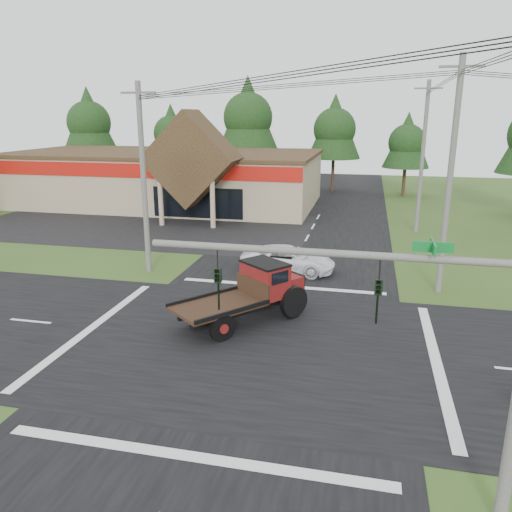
# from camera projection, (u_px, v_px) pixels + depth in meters

# --- Properties ---
(ground) EXTENTS (120.00, 120.00, 0.00)m
(ground) POSITION_uv_depth(u_px,v_px,m) (251.00, 344.00, 19.85)
(ground) COLOR #314418
(ground) RESTS_ON ground
(road_ns) EXTENTS (12.00, 120.00, 0.02)m
(road_ns) POSITION_uv_depth(u_px,v_px,m) (251.00, 343.00, 19.85)
(road_ns) COLOR black
(road_ns) RESTS_ON ground
(road_ew) EXTENTS (120.00, 12.00, 0.02)m
(road_ew) POSITION_uv_depth(u_px,v_px,m) (251.00, 343.00, 19.85)
(road_ew) COLOR black
(road_ew) RESTS_ON ground
(parking_apron) EXTENTS (28.00, 14.00, 0.02)m
(parking_apron) POSITION_uv_depth(u_px,v_px,m) (138.00, 226.00, 40.63)
(parking_apron) COLOR black
(parking_apron) RESTS_ON ground
(cvs_building) EXTENTS (30.40, 18.20, 9.19)m
(cvs_building) POSITION_uv_depth(u_px,v_px,m) (167.00, 176.00, 50.15)
(cvs_building) COLOR tan
(cvs_building) RESTS_ON ground
(traffic_signal_mast) EXTENTS (8.12, 0.24, 7.00)m
(traffic_signal_mast) POSITION_uv_depth(u_px,v_px,m) (441.00, 333.00, 10.37)
(traffic_signal_mast) COLOR #595651
(traffic_signal_mast) RESTS_ON ground
(utility_pole_nw) EXTENTS (2.00, 0.30, 10.50)m
(utility_pole_nw) POSITION_uv_depth(u_px,v_px,m) (143.00, 178.00, 27.57)
(utility_pole_nw) COLOR #595651
(utility_pole_nw) RESTS_ON ground
(utility_pole_ne) EXTENTS (2.00, 0.30, 11.50)m
(utility_pole_ne) POSITION_uv_depth(u_px,v_px,m) (450.00, 177.00, 24.05)
(utility_pole_ne) COLOR #595651
(utility_pole_ne) RESTS_ON ground
(utility_pole_n) EXTENTS (2.00, 0.30, 11.20)m
(utility_pole_n) POSITION_uv_depth(u_px,v_px,m) (422.00, 157.00, 37.23)
(utility_pole_n) COLOR #595651
(utility_pole_n) RESTS_ON ground
(tree_row_a) EXTENTS (6.72, 6.72, 12.12)m
(tree_row_a) POSITION_uv_depth(u_px,v_px,m) (89.00, 121.00, 61.51)
(tree_row_a) COLOR #332316
(tree_row_a) RESTS_ON ground
(tree_row_b) EXTENTS (5.60, 5.60, 10.10)m
(tree_row_b) POSITION_uv_depth(u_px,v_px,m) (171.00, 132.00, 61.64)
(tree_row_b) COLOR #332316
(tree_row_b) RESTS_ON ground
(tree_row_c) EXTENTS (7.28, 7.28, 13.13)m
(tree_row_c) POSITION_uv_depth(u_px,v_px,m) (248.00, 115.00, 58.04)
(tree_row_c) COLOR #332316
(tree_row_c) RESTS_ON ground
(tree_row_d) EXTENTS (6.16, 6.16, 11.11)m
(tree_row_d) POSITION_uv_depth(u_px,v_px,m) (335.00, 127.00, 57.23)
(tree_row_d) COLOR #332316
(tree_row_d) RESTS_ON ground
(tree_row_e) EXTENTS (5.04, 5.04, 9.09)m
(tree_row_e) POSITION_uv_depth(u_px,v_px,m) (407.00, 141.00, 54.04)
(tree_row_e) COLOR #332316
(tree_row_e) RESTS_ON ground
(antique_flatbed_truck) EXTENTS (5.71, 6.24, 2.57)m
(antique_flatbed_truck) POSITION_uv_depth(u_px,v_px,m) (243.00, 294.00, 21.59)
(antique_flatbed_truck) COLOR #58130C
(antique_flatbed_truck) RESTS_ON ground
(white_pickup) EXTENTS (5.48, 2.72, 1.49)m
(white_pickup) POSITION_uv_depth(u_px,v_px,m) (288.00, 259.00, 28.74)
(white_pickup) COLOR white
(white_pickup) RESTS_ON ground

